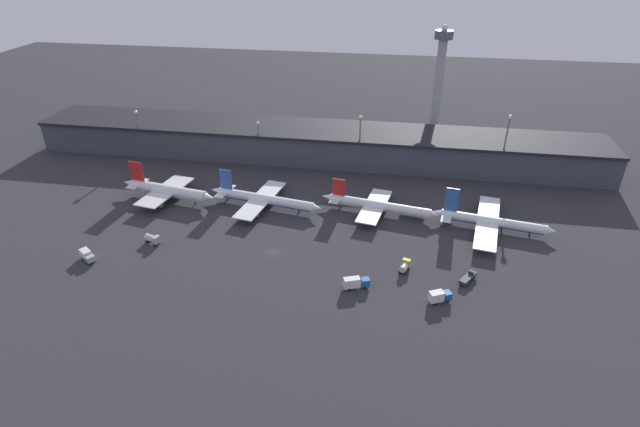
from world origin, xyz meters
TOP-DOWN VIEW (x-y plane):
  - ground at (0.00, 0.00)m, footprint 600.00×600.00m
  - terminal_building at (0.00, 78.12)m, footprint 251.05×27.59m
  - airplane_0 at (-48.24, 28.70)m, footprint 40.42×27.94m
  - airplane_1 at (-10.58, 29.23)m, footprint 44.84×32.36m
  - airplane_2 at (31.73, 31.08)m, footprint 43.78×27.79m
  - airplane_3 at (70.81, 26.44)m, footprint 41.36×38.60m
  - service_vehicle_0 at (60.56, -5.20)m, footprint 5.76×7.35m
  - service_vehicle_1 at (-56.38, -13.50)m, footprint 6.56×5.70m
  - service_vehicle_2 at (51.70, -16.26)m, footprint 6.75×4.96m
  - service_vehicle_3 at (28.12, -13.94)m, footprint 7.88×4.71m
  - service_vehicle_4 at (42.02, -3.13)m, footprint 3.52×4.96m
  - service_vehicle_5 at (-40.48, -1.21)m, footprint 5.74×3.98m
  - lamp_post_0 at (-77.50, 66.77)m, footprint 1.80×1.80m
  - lamp_post_1 at (-22.33, 66.77)m, footprint 1.80×1.80m
  - lamp_post_2 at (21.24, 66.77)m, footprint 1.80×1.80m
  - lamp_post_3 at (79.19, 66.77)m, footprint 1.80×1.80m
  - control_tower at (54.93, 129.96)m, footprint 9.00×9.00m

SIDE VIEW (x-z plane):
  - ground at x=0.00m, z-range 0.00..0.00m
  - service_vehicle_0 at x=60.56m, z-range -0.07..2.53m
  - service_vehicle_4 at x=42.02m, z-range 0.10..3.38m
  - service_vehicle_5 at x=-40.48m, z-range 0.17..3.34m
  - service_vehicle_1 at x=-56.38m, z-range 0.19..3.40m
  - service_vehicle_2 at x=51.70m, z-range 0.18..3.74m
  - service_vehicle_3 at x=28.12m, z-range 0.20..3.83m
  - airplane_3 at x=70.81m, z-range -3.73..9.64m
  - airplane_2 at x=31.73m, z-range -2.67..8.78m
  - airplane_1 at x=-10.58m, z-range -3.33..9.55m
  - airplane_0 at x=-48.24m, z-range -3.17..10.75m
  - terminal_building at x=0.00m, z-range 0.04..14.04m
  - lamp_post_1 at x=-22.33m, z-range 3.09..22.83m
  - lamp_post_0 at x=-77.50m, z-range 3.22..24.93m
  - lamp_post_2 at x=21.24m, z-range 3.39..28.18m
  - lamp_post_3 at x=79.19m, z-range 3.55..31.73m
  - control_tower at x=54.93m, z-range 3.78..54.75m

